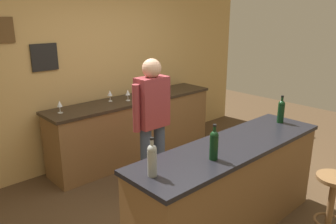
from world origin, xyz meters
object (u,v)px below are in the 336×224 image
at_px(wine_glass_a, 60,104).
at_px(wine_bottle_c, 281,111).
at_px(bar_stool, 332,198).
at_px(wine_glass_b, 110,93).
at_px(wine_bottle_b, 214,144).
at_px(bartender, 152,120).
at_px(wine_glass_c, 128,93).
at_px(wine_glass_d, 138,92).
at_px(wine_bottle_a, 152,159).

bearing_deg(wine_glass_a, wine_bottle_c, -52.01).
relative_size(bar_stool, wine_glass_b, 4.39).
height_order(wine_bottle_b, wine_glass_a, wine_bottle_b).
bearing_deg(wine_bottle_c, bartender, 135.56).
bearing_deg(bar_stool, wine_glass_a, 113.83).
xyz_separation_m(wine_glass_b, wine_glass_c, (0.21, -0.14, 0.00)).
distance_m(wine_bottle_b, wine_glass_c, 2.20).
relative_size(bartender, wine_glass_b, 10.45).
bearing_deg(wine_glass_c, wine_glass_b, 146.58).
bearing_deg(wine_glass_c, wine_glass_d, -18.69).
bearing_deg(bar_stool, wine_glass_b, 99.54).
distance_m(wine_bottle_a, wine_bottle_c, 1.85).
distance_m(bartender, wine_bottle_b, 1.16).
height_order(bar_stool, wine_glass_c, wine_glass_c).
height_order(wine_bottle_a, wine_glass_c, wine_bottle_a).
bearing_deg(wine_bottle_b, wine_glass_d, 68.71).
relative_size(wine_glass_b, wine_glass_d, 1.00).
distance_m(bar_stool, wine_glass_a, 3.14).
xyz_separation_m(wine_bottle_a, wine_glass_c, (1.21, 1.98, -0.05)).
distance_m(bartender, wine_bottle_c, 1.42).
bearing_deg(bar_stool, wine_bottle_c, 65.33).
height_order(wine_glass_a, wine_glass_b, same).
xyz_separation_m(wine_bottle_c, wine_glass_d, (-0.49, 1.92, -0.05)).
bearing_deg(wine_glass_a, bartender, -60.85).
relative_size(bartender, wine_glass_d, 10.45).
relative_size(bartender, wine_bottle_c, 5.29).
xyz_separation_m(wine_bottle_a, wine_bottle_b, (0.56, -0.12, 0.00)).
bearing_deg(wine_bottle_b, bar_stool, -34.83).
bearing_deg(wine_glass_d, wine_bottle_c, -75.79).
xyz_separation_m(bar_stool, wine_bottle_b, (-0.93, 0.65, 0.60)).
xyz_separation_m(wine_bottle_c, wine_glass_b, (-0.84, 2.11, -0.05)).
bearing_deg(wine_glass_c, wine_bottle_c, -72.19).
height_order(wine_bottle_c, wine_glass_d, wine_bottle_c).
height_order(wine_bottle_b, wine_glass_b, wine_bottle_b).
distance_m(wine_bottle_a, wine_glass_a, 2.07).
bearing_deg(wine_glass_c, wine_bottle_a, -121.51).
relative_size(bar_stool, wine_bottle_c, 2.22).
xyz_separation_m(bar_stool, wine_glass_b, (-0.48, 2.88, 0.55)).
bearing_deg(wine_bottle_a, bartender, 50.01).
xyz_separation_m(wine_glass_a, wine_glass_b, (0.76, 0.06, 0.00)).
bearing_deg(wine_glass_d, wine_glass_a, 173.49).
bearing_deg(wine_glass_b, wine_bottle_a, -115.49).
bearing_deg(wine_bottle_c, wine_bottle_b, -174.44).
bearing_deg(wine_glass_b, wine_glass_a, -175.66).
bearing_deg(wine_bottle_a, wine_bottle_b, -12.04).
bearing_deg(bartender, wine_glass_a, 119.15).
height_order(wine_glass_a, wine_glass_c, same).
distance_m(wine_bottle_a, wine_glass_d, 2.36).
distance_m(bar_stool, wine_glass_c, 2.81).
distance_m(bartender, wine_bottle_a, 1.31).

